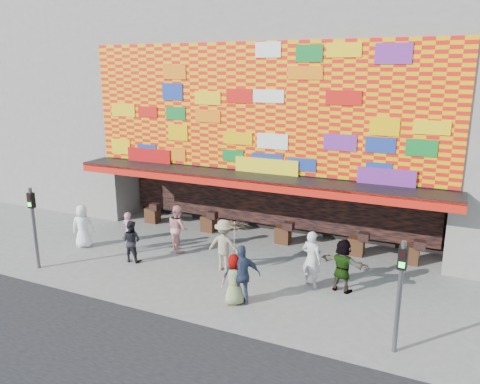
{
  "coord_description": "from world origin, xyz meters",
  "views": [
    {
      "loc": [
        7.05,
        -12.71,
        6.98
      ],
      "look_at": [
        0.24,
        2.0,
        2.73
      ],
      "focal_mm": 35.0,
      "sensor_mm": 36.0,
      "label": 1
    }
  ],
  "objects": [
    {
      "name": "signal_left",
      "position": [
        -6.2,
        -1.5,
        1.86
      ],
      "size": [
        0.22,
        0.2,
        3.0
      ],
      "color": "#59595B",
      "rests_on": "ground"
    },
    {
      "name": "ped_h",
      "position": [
        3.19,
        1.22,
        0.96
      ],
      "size": [
        0.8,
        0.63,
        1.92
      ],
      "primitive_type": "imported",
      "rotation": [
        0.0,
        0.0,
        2.86
      ],
      "color": "silver",
      "rests_on": "ground"
    },
    {
      "name": "neighbor_left",
      "position": [
        -13.0,
        8.0,
        6.0
      ],
      "size": [
        11.0,
        8.0,
        12.0
      ],
      "primitive_type": "cube",
      "color": "gray",
      "rests_on": "ground"
    },
    {
      "name": "shop_building",
      "position": [
        0.0,
        8.18,
        5.23
      ],
      "size": [
        15.2,
        9.4,
        10.0
      ],
      "color": "gray",
      "rests_on": "ground"
    },
    {
      "name": "ped_a",
      "position": [
        -6.19,
        0.82,
        0.88
      ],
      "size": [
        1.02,
        0.92,
        1.75
      ],
      "primitive_type": "imported",
      "rotation": [
        0.0,
        0.0,
        3.69
      ],
      "color": "white",
      "rests_on": "ground"
    },
    {
      "name": "ped_f",
      "position": [
        4.2,
        1.31,
        0.88
      ],
      "size": [
        1.7,
        0.81,
        1.76
      ],
      "primitive_type": "imported",
      "rotation": [
        0.0,
        0.0,
        2.95
      ],
      "color": "gray",
      "rests_on": "ground"
    },
    {
      "name": "ped_i",
      "position": [
        -2.5,
        2.12,
        0.92
      ],
      "size": [
        1.14,
        1.11,
        1.85
      ],
      "primitive_type": "imported",
      "rotation": [
        0.0,
        0.0,
        2.48
      ],
      "color": "pink",
      "rests_on": "ground"
    },
    {
      "name": "ground",
      "position": [
        0.0,
        0.0,
        0.0
      ],
      "size": [
        90.0,
        90.0,
        0.0
      ],
      "primitive_type": "plane",
      "color": "slate",
      "rests_on": "ground"
    },
    {
      "name": "ped_c",
      "position": [
        -3.51,
        0.44,
        0.8
      ],
      "size": [
        0.83,
        0.68,
        1.59
      ],
      "primitive_type": "imported",
      "rotation": [
        0.0,
        0.0,
        3.25
      ],
      "color": "black",
      "rests_on": "ground"
    },
    {
      "name": "parasol",
      "position": [
        1.41,
        -0.94,
        2.18
      ],
      "size": [
        1.27,
        1.29,
        1.92
      ],
      "color": "#FFDDA0",
      "rests_on": "ground"
    },
    {
      "name": "ped_e",
      "position": [
        1.63,
        -0.85,
        0.95
      ],
      "size": [
        1.2,
        0.96,
        1.9
      ],
      "primitive_type": "imported",
      "rotation": [
        0.0,
        0.0,
        3.67
      ],
      "color": "#34415C",
      "rests_on": "ground"
    },
    {
      "name": "ped_b",
      "position": [
        -4.32,
        1.35,
        0.78
      ],
      "size": [
        0.59,
        0.41,
        1.56
      ],
      "primitive_type": "imported",
      "rotation": [
        0.0,
        0.0,
        3.08
      ],
      "color": "#C7809C",
      "rests_on": "ground"
    },
    {
      "name": "signal_right",
      "position": [
        6.2,
        -1.5,
        1.86
      ],
      "size": [
        0.22,
        0.2,
        3.0
      ],
      "color": "#59595B",
      "rests_on": "ground"
    },
    {
      "name": "ped_g",
      "position": [
        1.41,
        -0.94,
        0.8
      ],
      "size": [
        0.94,
        0.87,
        1.61
      ],
      "primitive_type": "imported",
      "rotation": [
        0.0,
        0.0,
        3.74
      ],
      "color": "gray",
      "rests_on": "ground"
    },
    {
      "name": "ped_d",
      "position": [
        -0.01,
        1.19,
        0.94
      ],
      "size": [
        1.26,
        0.79,
        1.87
      ],
      "primitive_type": "imported",
      "rotation": [
        0.0,
        0.0,
        3.22
      ],
      "color": "gray",
      "rests_on": "ground"
    }
  ]
}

